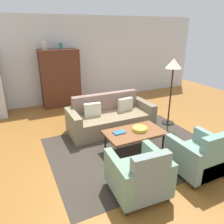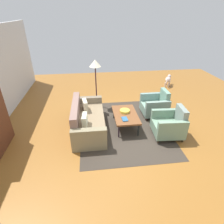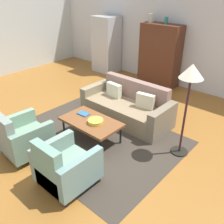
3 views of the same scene
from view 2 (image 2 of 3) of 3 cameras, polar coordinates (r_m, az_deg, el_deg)
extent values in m
plane|color=#955E26|center=(5.62, 3.39, -5.29)|extent=(11.80, 11.80, 0.00)
cube|color=#3A322A|center=(5.74, 3.56, -4.41)|extent=(3.40, 2.60, 0.01)
cube|color=#867154|center=(5.55, -7.12, -3.33)|extent=(1.74, 0.91, 0.42)
cube|color=#86675D|center=(5.46, -11.03, -1.58)|extent=(1.74, 0.19, 0.86)
cube|color=#756854|center=(6.34, -7.24, 2.05)|extent=(0.18, 0.90, 0.62)
cube|color=#83795A|center=(4.71, -7.10, -8.52)|extent=(0.18, 0.90, 0.62)
cube|color=beige|center=(5.77, -8.37, 2.11)|extent=(0.41, 0.18, 0.32)
cube|color=beige|center=(4.98, -8.48, -2.55)|extent=(0.41, 0.15, 0.32)
cylinder|color=black|center=(5.17, 2.13, -6.04)|extent=(0.04, 0.04, 0.39)
cylinder|color=black|center=(6.06, 0.59, -0.32)|extent=(0.04, 0.04, 0.39)
cylinder|color=black|center=(5.27, 8.18, -5.56)|extent=(0.04, 0.04, 0.39)
cylinder|color=black|center=(6.15, 5.77, 0.00)|extent=(0.04, 0.04, 0.39)
cube|color=brown|center=(5.54, 4.19, -0.84)|extent=(1.20, 0.70, 0.05)
cylinder|color=#3C2D22|center=(5.19, 14.09, -8.82)|extent=(0.05, 0.05, 0.10)
cylinder|color=#3A2212|center=(5.72, 12.26, -4.68)|extent=(0.05, 0.05, 0.10)
cylinder|color=#2D2715|center=(5.43, 21.05, -8.23)|extent=(0.05, 0.05, 0.10)
cylinder|color=#302C20|center=(5.93, 18.62, -4.33)|extent=(0.05, 0.05, 0.10)
cube|color=gray|center=(5.45, 16.81, -4.71)|extent=(0.61, 0.83, 0.30)
cube|color=gray|center=(5.44, 20.44, -2.40)|extent=(0.57, 0.18, 0.78)
cube|color=gray|center=(5.11, 18.20, -5.59)|extent=(0.17, 0.81, 0.56)
cube|color=gray|center=(5.65, 15.93, -1.71)|extent=(0.17, 0.81, 0.56)
cylinder|color=#3B1C19|center=(6.11, 10.64, -2.14)|extent=(0.05, 0.05, 0.10)
cylinder|color=#371C10|center=(6.68, 9.01, 0.85)|extent=(0.05, 0.05, 0.10)
cylinder|color=#302D19|center=(6.34, 16.53, -1.70)|extent=(0.05, 0.05, 0.10)
cylinder|color=#2F1B23|center=(6.88, 14.47, 1.16)|extent=(0.05, 0.05, 0.10)
cube|color=gray|center=(6.40, 12.86, 1.17)|extent=(0.56, 0.80, 0.30)
cube|color=gray|center=(6.41, 15.88, 3.22)|extent=(0.56, 0.14, 0.78)
cube|color=gray|center=(6.06, 13.99, 0.76)|extent=(0.12, 0.80, 0.56)
cube|color=gray|center=(6.63, 12.07, 3.53)|extent=(0.12, 0.80, 0.56)
cylinder|color=gold|center=(5.61, 3.98, 0.33)|extent=(0.30, 0.30, 0.07)
cube|color=#2B5E8C|center=(5.25, 3.99, -2.19)|extent=(0.25, 0.17, 0.02)
cylinder|color=black|center=(7.00, -4.70, 2.21)|extent=(0.32, 0.32, 0.03)
cylinder|color=#361A23|center=(6.70, -4.95, 7.87)|extent=(0.04, 0.04, 1.45)
cone|color=#EDE5C6|center=(6.45, -5.28, 14.89)|extent=(0.40, 0.40, 0.24)
cylinder|color=beige|center=(9.35, 16.54, 8.70)|extent=(0.06, 0.06, 0.20)
cylinder|color=beige|center=(9.33, 17.41, 8.54)|extent=(0.06, 0.06, 0.20)
cylinder|color=beige|center=(9.08, 16.18, 8.15)|extent=(0.06, 0.06, 0.20)
cylinder|color=beige|center=(9.06, 17.08, 7.97)|extent=(0.06, 0.06, 0.20)
ellipsoid|color=beige|center=(9.13, 17.00, 9.63)|extent=(0.48, 0.43, 0.24)
sphere|color=beige|center=(9.39, 17.39, 10.55)|extent=(0.17, 0.17, 0.17)
cylinder|color=beige|center=(8.87, 16.71, 9.36)|extent=(0.13, 0.10, 0.17)
camera|label=1|loc=(5.12, 52.63, 9.50)|focal=34.72mm
camera|label=3|loc=(8.69, 21.40, 25.40)|focal=39.45mm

